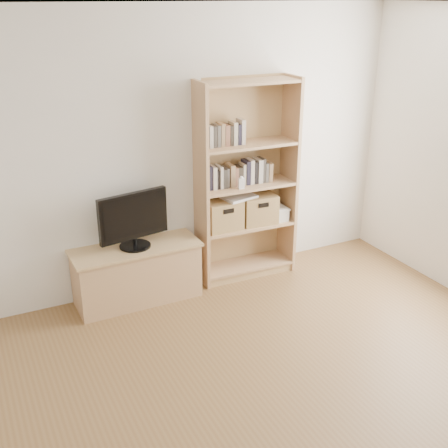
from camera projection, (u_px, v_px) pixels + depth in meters
floor at (330, 442)px, 3.59m from camera, size 4.50×5.00×0.01m
back_wall at (178, 153)px, 5.17m from camera, size 4.50×0.02×2.60m
ceiling at (370, 7)px, 2.60m from camera, size 4.50×5.00×0.01m
tv_stand at (137, 274)px, 5.17m from camera, size 1.13×0.44×0.52m
bookshelf at (246, 182)px, 5.40m from camera, size 0.99×0.38×1.96m
television at (133, 220)px, 4.97m from camera, size 0.66×0.17×0.52m
books_row_mid at (246, 173)px, 5.39m from camera, size 0.75×0.19×0.20m
books_row_upper at (225, 135)px, 5.16m from camera, size 0.38×0.16×0.19m
baby_monitor at (241, 184)px, 5.26m from camera, size 0.06×0.04×0.10m
basket_left at (222, 214)px, 5.41m from camera, size 0.35×0.28×0.28m
basket_right at (257, 208)px, 5.55m from camera, size 0.37×0.31×0.29m
laptop at (239, 197)px, 5.41m from camera, size 0.35×0.28×0.02m
magazine_stack at (276, 213)px, 5.67m from camera, size 0.19×0.26×0.11m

